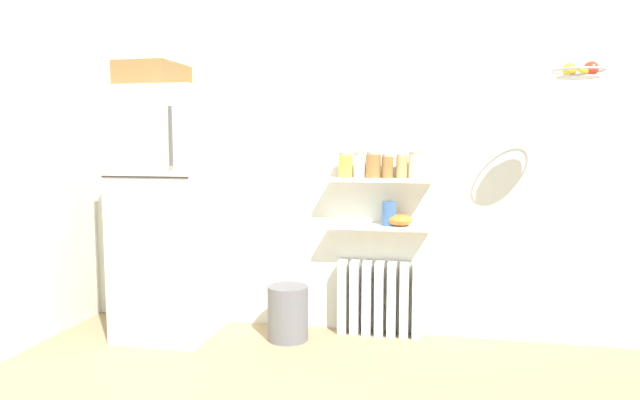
{
  "coord_description": "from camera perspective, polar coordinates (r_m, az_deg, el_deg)",
  "views": [
    {
      "loc": [
        0.61,
        -2.23,
        1.45
      ],
      "look_at": [
        -0.2,
        1.6,
        1.05
      ],
      "focal_mm": 31.77,
      "sensor_mm": 36.0,
      "label": 1
    }
  ],
  "objects": [
    {
      "name": "storage_jar_2",
      "position": [
        4.15,
        5.39,
        3.51
      ],
      "size": [
        0.11,
        0.11,
        0.19
      ],
      "color": "olive",
      "rests_on": "wall_shelf_upper"
    },
    {
      "name": "back_wall",
      "position": [
        4.33,
        3.77,
        3.83
      ],
      "size": [
        7.04,
        0.1,
        2.6
      ],
      "primitive_type": "cube",
      "color": "silver",
      "rests_on": "ground_plane"
    },
    {
      "name": "radiator",
      "position": [
        4.34,
        5.99,
        -9.85
      ],
      "size": [
        0.62,
        0.12,
        0.56
      ],
      "color": "white",
      "rests_on": "ground_plane"
    },
    {
      "name": "storage_jar_5",
      "position": [
        4.13,
        9.67,
        3.45
      ],
      "size": [
        0.11,
        0.11,
        0.19
      ],
      "color": "beige",
      "rests_on": "wall_shelf_upper"
    },
    {
      "name": "wall_shelf_lower",
      "position": [
        4.19,
        6.03,
        -2.71
      ],
      "size": [
        0.76,
        0.22,
        0.02
      ],
      "primitive_type": "cube",
      "color": "white"
    },
    {
      "name": "vase",
      "position": [
        4.17,
        6.97,
        -1.36
      ],
      "size": [
        0.1,
        0.1,
        0.18
      ],
      "primitive_type": "cylinder",
      "color": "#38609E",
      "rests_on": "wall_shelf_lower"
    },
    {
      "name": "hanging_fruit_basket",
      "position": [
        3.84,
        24.7,
        11.69
      ],
      "size": [
        0.31,
        0.31,
        0.1
      ],
      "color": "#B2B2B7"
    },
    {
      "name": "shelf_bowl",
      "position": [
        4.17,
        8.05,
        -2.01
      ],
      "size": [
        0.19,
        0.19,
        0.08
      ],
      "primitive_type": "ellipsoid",
      "color": "orange",
      "rests_on": "wall_shelf_lower"
    },
    {
      "name": "storage_jar_3",
      "position": [
        4.14,
        6.81,
        3.39
      ],
      "size": [
        0.08,
        0.08,
        0.17
      ],
      "color": "olive",
      "rests_on": "wall_shelf_upper"
    },
    {
      "name": "storage_jar_0",
      "position": [
        4.18,
        2.58,
        3.52
      ],
      "size": [
        0.1,
        0.1,
        0.19
      ],
      "color": "yellow",
      "rests_on": "wall_shelf_upper"
    },
    {
      "name": "refrigerator",
      "position": [
        4.39,
        -14.99,
        -0.74
      ],
      "size": [
        0.66,
        0.73,
        2.03
      ],
      "color": "silver",
      "rests_on": "ground_plane"
    },
    {
      "name": "wall_shelf_upper",
      "position": [
        4.15,
        6.08,
        2.04
      ],
      "size": [
        0.76,
        0.22,
        0.02
      ],
      "primitive_type": "cube",
      "color": "white"
    },
    {
      "name": "storage_jar_4",
      "position": [
        4.14,
        8.23,
        3.37
      ],
      "size": [
        0.08,
        0.08,
        0.18
      ],
      "color": "tan",
      "rests_on": "wall_shelf_upper"
    },
    {
      "name": "storage_jar_1",
      "position": [
        4.17,
        3.98,
        3.51
      ],
      "size": [
        0.08,
        0.08,
        0.19
      ],
      "color": "silver",
      "rests_on": "wall_shelf_upper"
    },
    {
      "name": "trash_bin",
      "position": [
        4.25,
        -3.26,
        -11.27
      ],
      "size": [
        0.3,
        0.3,
        0.4
      ],
      "primitive_type": "cylinder",
      "color": "slate",
      "rests_on": "ground_plane"
    }
  ]
}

